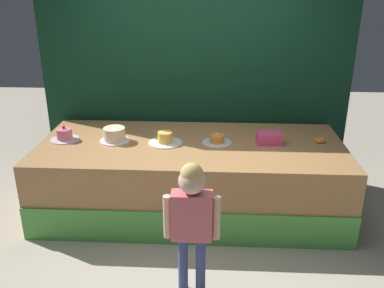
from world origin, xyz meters
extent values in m
plane|color=#BCB29E|center=(0.00, 0.00, 0.00)|extent=(12.00, 12.00, 0.00)
cube|color=#B27F4C|center=(0.00, 0.69, 0.39)|extent=(3.21, 1.38, 0.78)
cube|color=#59B24C|center=(0.00, -0.01, 0.18)|extent=(3.21, 0.02, 0.35)
cube|color=#113823|center=(0.00, 1.48, 1.37)|extent=(3.64, 0.08, 2.74)
cylinder|color=#3F4C8C|center=(0.01, -0.63, 0.25)|extent=(0.08, 0.08, 0.51)
cylinder|color=#3F4C8C|center=(0.15, -0.63, 0.25)|extent=(0.08, 0.08, 0.51)
cube|color=#D86672|center=(0.08, -0.63, 0.70)|extent=(0.31, 0.14, 0.39)
cylinder|color=beige|center=(-0.11, -0.63, 0.69)|extent=(0.06, 0.06, 0.36)
cylinder|color=beige|center=(0.27, -0.63, 0.69)|extent=(0.06, 0.06, 0.36)
sphere|color=beige|center=(0.08, -0.63, 1.00)|extent=(0.20, 0.20, 0.20)
sphere|color=tan|center=(0.08, -0.63, 1.06)|extent=(0.17, 0.17, 0.17)
cube|color=#ED4D86|center=(0.82, 0.73, 0.84)|extent=(0.26, 0.16, 0.12)
torus|color=orange|center=(1.36, 0.79, 0.80)|extent=(0.12, 0.12, 0.04)
cylinder|color=silver|center=(-1.36, 0.72, 0.78)|extent=(0.30, 0.30, 0.01)
cylinder|color=pink|center=(-1.36, 0.72, 0.85)|extent=(0.16, 0.16, 0.11)
sphere|color=red|center=(-1.36, 0.72, 0.92)|extent=(0.03, 0.03, 0.03)
cylinder|color=white|center=(-0.82, 0.71, 0.78)|extent=(0.32, 0.32, 0.01)
cylinder|color=beige|center=(-0.82, 0.71, 0.86)|extent=(0.23, 0.23, 0.14)
cylinder|color=white|center=(-0.27, 0.68, 0.78)|extent=(0.36, 0.36, 0.01)
cylinder|color=#F2BF4C|center=(-0.27, 0.68, 0.84)|extent=(0.15, 0.15, 0.11)
cylinder|color=silver|center=(0.27, 0.71, 0.78)|extent=(0.31, 0.31, 0.01)
cylinder|color=orange|center=(0.27, 0.71, 0.83)|extent=(0.15, 0.15, 0.08)
cone|color=#F2E566|center=(0.27, 0.71, 0.88)|extent=(0.02, 0.02, 0.03)
camera|label=1|loc=(0.23, -3.36, 2.39)|focal=38.79mm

